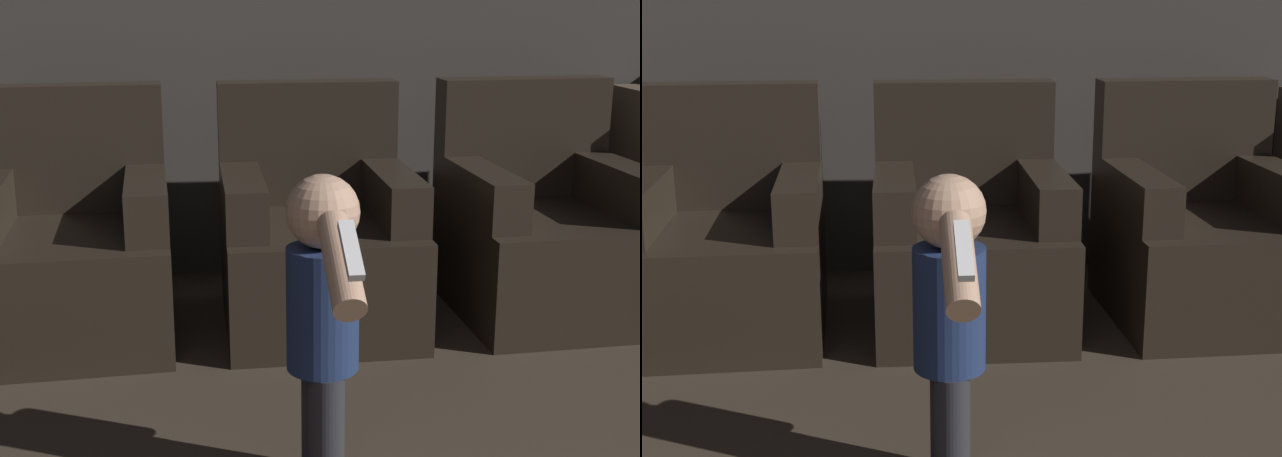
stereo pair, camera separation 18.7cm
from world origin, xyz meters
The scene contains 5 objects.
wall_back centered at (0.00, 4.50, 1.30)m, with size 8.40×0.05×2.60m.
armchair_left centered at (-0.64, 3.75, 0.34)m, with size 0.81×0.88×0.98m.
armchair_middle centered at (0.35, 3.75, 0.34)m, with size 0.78×0.86×0.98m.
armchair_right centered at (1.34, 3.75, 0.34)m, with size 0.79×0.87×0.98m.
person_toddler centered at (0.18, 2.44, 0.53)m, with size 0.20×0.61×0.90m.
Camera 1 is at (-0.16, 0.22, 1.36)m, focal length 50.00 mm.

